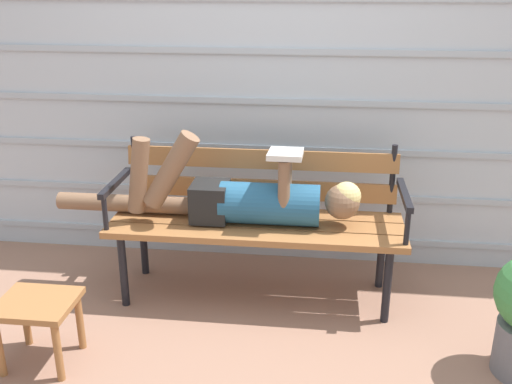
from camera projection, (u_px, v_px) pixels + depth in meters
name	position (u px, v px, depth m)	size (l,w,h in m)	color
ground_plane	(254.00, 303.00, 3.30)	(12.00, 12.00, 0.00)	#936B56
house_siding	(267.00, 76.00, 3.47)	(5.23, 0.08, 2.36)	#B2BCC6
park_bench	(257.00, 212.00, 3.27)	(1.63, 0.50, 0.86)	#9E6638
reclining_person	(242.00, 197.00, 3.18)	(1.72, 0.25, 0.53)	#23567A
footstool	(38.00, 314.00, 2.71)	(0.35, 0.31, 0.33)	#9E6638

